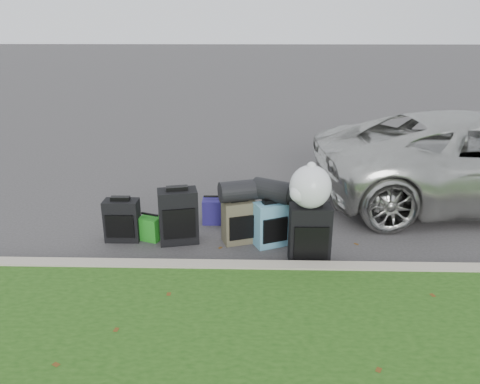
{
  "coord_description": "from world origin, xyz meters",
  "views": [
    {
      "loc": [
        0.05,
        -5.54,
        2.63
      ],
      "look_at": [
        -0.1,
        0.2,
        0.55
      ],
      "focal_mm": 35.0,
      "sensor_mm": 36.0,
      "label": 1
    }
  ],
  "objects_px": {
    "suitcase_small_black": "(122,220)",
    "suitcase_large_black_right": "(310,234)",
    "suitcase_teal": "(271,224)",
    "tote_green": "(151,228)",
    "suitcase_large_black_left": "(178,216)",
    "tote_navy": "(214,211)",
    "suitcase_olive": "(239,221)"
  },
  "relations": [
    {
      "from": "suitcase_large_black_left",
      "to": "tote_green",
      "type": "height_order",
      "value": "suitcase_large_black_left"
    },
    {
      "from": "suitcase_teal",
      "to": "suitcase_large_black_right",
      "type": "xyz_separation_m",
      "value": [
        0.43,
        -0.43,
        0.07
      ]
    },
    {
      "from": "suitcase_teal",
      "to": "tote_navy",
      "type": "height_order",
      "value": "suitcase_teal"
    },
    {
      "from": "suitcase_small_black",
      "to": "suitcase_large_black_left",
      "type": "distance_m",
      "value": 0.73
    },
    {
      "from": "suitcase_olive",
      "to": "suitcase_large_black_right",
      "type": "xyz_separation_m",
      "value": [
        0.83,
        -0.51,
        0.07
      ]
    },
    {
      "from": "suitcase_large_black_left",
      "to": "tote_green",
      "type": "xyz_separation_m",
      "value": [
        -0.37,
        0.06,
        -0.2
      ]
    },
    {
      "from": "suitcase_teal",
      "to": "tote_green",
      "type": "xyz_separation_m",
      "value": [
        -1.53,
        0.13,
        -0.13
      ]
    },
    {
      "from": "suitcase_large_black_right",
      "to": "tote_navy",
      "type": "bearing_deg",
      "value": 135.63
    },
    {
      "from": "tote_green",
      "to": "tote_navy",
      "type": "relative_size",
      "value": 0.88
    },
    {
      "from": "suitcase_large_black_left",
      "to": "suitcase_teal",
      "type": "distance_m",
      "value": 1.16
    },
    {
      "from": "suitcase_teal",
      "to": "tote_navy",
      "type": "distance_m",
      "value": 1.03
    },
    {
      "from": "suitcase_olive",
      "to": "tote_green",
      "type": "xyz_separation_m",
      "value": [
        -1.14,
        0.04,
        -0.12
      ]
    },
    {
      "from": "suitcase_large_black_right",
      "to": "tote_navy",
      "type": "relative_size",
      "value": 2.03
    },
    {
      "from": "suitcase_olive",
      "to": "tote_green",
      "type": "bearing_deg",
      "value": 158.85
    },
    {
      "from": "suitcase_small_black",
      "to": "suitcase_large_black_right",
      "type": "xyz_separation_m",
      "value": [
        2.31,
        -0.52,
        0.08
      ]
    },
    {
      "from": "suitcase_large_black_left",
      "to": "tote_navy",
      "type": "xyz_separation_m",
      "value": [
        0.4,
        0.63,
        -0.18
      ]
    },
    {
      "from": "suitcase_teal",
      "to": "tote_green",
      "type": "height_order",
      "value": "suitcase_teal"
    },
    {
      "from": "suitcase_small_black",
      "to": "suitcase_large_black_left",
      "type": "bearing_deg",
      "value": -3.02
    },
    {
      "from": "suitcase_olive",
      "to": "suitcase_teal",
      "type": "bearing_deg",
      "value": -31.12
    },
    {
      "from": "suitcase_teal",
      "to": "suitcase_small_black",
      "type": "bearing_deg",
      "value": 153.66
    },
    {
      "from": "suitcase_small_black",
      "to": "suitcase_teal",
      "type": "distance_m",
      "value": 1.89
    },
    {
      "from": "suitcase_teal",
      "to": "tote_green",
      "type": "relative_size",
      "value": 1.86
    },
    {
      "from": "suitcase_large_black_left",
      "to": "tote_navy",
      "type": "relative_size",
      "value": 2.02
    },
    {
      "from": "suitcase_large_black_left",
      "to": "suitcase_large_black_right",
      "type": "distance_m",
      "value": 1.66
    },
    {
      "from": "suitcase_large_black_right",
      "to": "suitcase_olive",
      "type": "bearing_deg",
      "value": 147.17
    },
    {
      "from": "suitcase_small_black",
      "to": "suitcase_large_black_right",
      "type": "height_order",
      "value": "suitcase_large_black_right"
    },
    {
      "from": "suitcase_olive",
      "to": "tote_navy",
      "type": "distance_m",
      "value": 0.71
    },
    {
      "from": "suitcase_large_black_left",
      "to": "tote_navy",
      "type": "distance_m",
      "value": 0.77
    },
    {
      "from": "suitcase_olive",
      "to": "suitcase_teal",
      "type": "height_order",
      "value": "suitcase_teal"
    },
    {
      "from": "suitcase_large_black_left",
      "to": "suitcase_olive",
      "type": "distance_m",
      "value": 0.77
    },
    {
      "from": "suitcase_small_black",
      "to": "suitcase_large_black_left",
      "type": "height_order",
      "value": "suitcase_large_black_left"
    },
    {
      "from": "suitcase_large_black_right",
      "to": "tote_green",
      "type": "relative_size",
      "value": 2.31
    }
  ]
}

